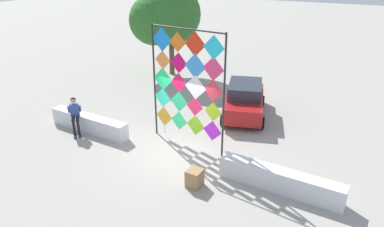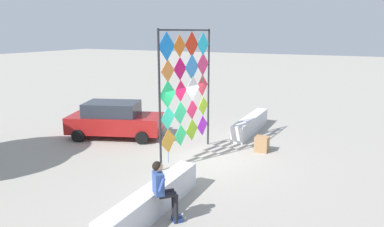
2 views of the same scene
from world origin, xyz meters
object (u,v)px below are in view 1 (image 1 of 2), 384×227
at_px(kite_display_rack, 187,82).
at_px(cardboard_box_large, 195,178).
at_px(tree_broadleaf, 165,17).
at_px(seated_vendor, 75,113).
at_px(parked_car, 245,99).

relative_size(kite_display_rack, cardboard_box_large, 7.89).
height_order(kite_display_rack, tree_broadleaf, tree_broadleaf).
bearing_deg(cardboard_box_large, seated_vendor, 173.45).
bearing_deg(kite_display_rack, parked_car, 78.47).
bearing_deg(tree_broadleaf, parked_car, -27.48).
bearing_deg(parked_car, kite_display_rack, -101.53).
bearing_deg(cardboard_box_large, tree_broadleaf, 128.75).
xyz_separation_m(kite_display_rack, seated_vendor, (-4.34, -1.59, -1.61)).
bearing_deg(kite_display_rack, seated_vendor, -159.81).
bearing_deg(cardboard_box_large, parked_car, 98.46).
relative_size(kite_display_rack, seated_vendor, 2.88).
height_order(seated_vendor, cardboard_box_large, seated_vendor).
distance_m(kite_display_rack, tree_broadleaf, 9.54).
distance_m(kite_display_rack, parked_car, 4.24).
distance_m(kite_display_rack, cardboard_box_large, 3.61).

